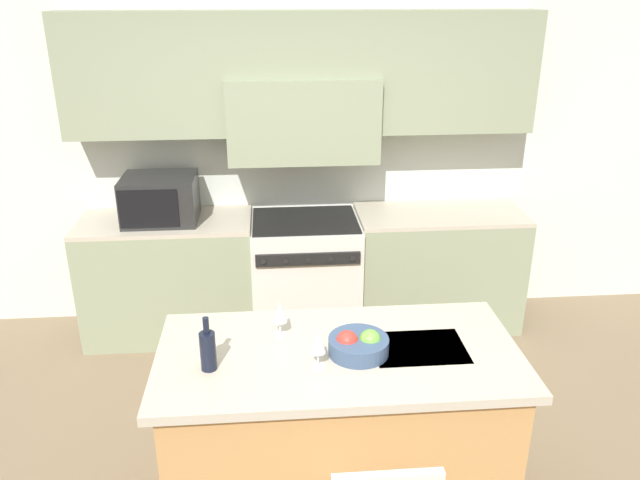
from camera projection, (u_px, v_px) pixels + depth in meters
name	position (u px, v px, depth m)	size (l,w,h in m)	color
back_cabinetry	(302.00, 124.00, 4.69)	(10.00, 0.46, 2.70)	silver
back_counter	(305.00, 273.00, 4.88)	(3.36, 0.62, 0.94)	gray
range_stove	(305.00, 275.00, 4.86)	(0.82, 0.70, 0.92)	beige
microwave	(160.00, 199.00, 4.55)	(0.53, 0.45, 0.34)	black
kitchen_island	(338.00, 431.00, 3.13)	(1.73, 0.86, 0.94)	#B7844C
wine_bottle	(208.00, 350.00, 2.78)	(0.07, 0.07, 0.26)	black
wine_glass_near	(318.00, 343.00, 2.79)	(0.07, 0.07, 0.18)	white
wine_glass_far	(280.00, 313.00, 3.05)	(0.07, 0.07, 0.18)	white
fruit_bowl	(358.00, 344.00, 2.93)	(0.29, 0.29, 0.12)	#384C6B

